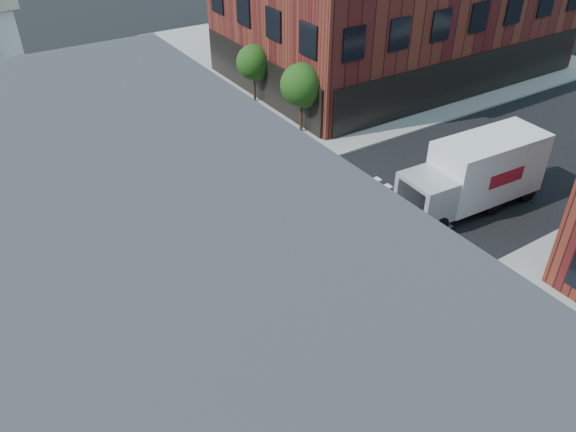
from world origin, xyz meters
The scene contains 7 objects.
ground centered at (0.00, 0.00, 0.00)m, with size 120.00×120.00×0.00m, color black.
sidewalk_ne centered at (21.00, 21.00, 0.07)m, with size 30.00×30.00×0.15m, color gray.
tree_near centered at (7.56, 9.98, 3.16)m, with size 2.69×2.69×4.49m.
tree_far centered at (7.56, 15.98, 2.87)m, with size 2.43×2.43×4.07m.
signal_pole centered at (-6.72, -6.68, 2.86)m, with size 1.29×1.24×4.60m.
box_truck centered at (10.09, -2.02, 1.96)m, with size 8.44×2.97×3.76m.
traffic_cone centered at (-5.70, -5.70, 0.35)m, with size 0.45×0.45×0.73m.
Camera 1 is at (-11.32, -17.60, 16.21)m, focal length 35.00 mm.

